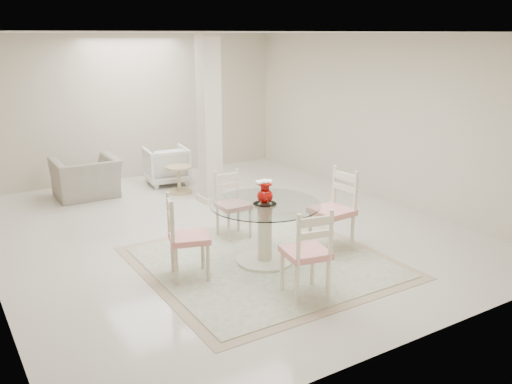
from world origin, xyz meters
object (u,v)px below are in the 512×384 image
dining_chair_east (337,204)px  column (209,120)px  dining_chair_south (309,247)px  dining_chair_north (231,199)px  side_table (179,180)px  red_vase (265,192)px  recliner_taupe (86,178)px  armchair_white (166,165)px  dining_table (265,233)px  dining_chair_west (183,231)px

dining_chair_east → column: bearing=-175.9°
dining_chair_south → dining_chair_north: bearing=-85.6°
side_table → dining_chair_south: bearing=-96.4°
red_vase → side_table: 3.44m
red_vase → recliner_taupe: 4.11m
dining_chair_north → dining_chair_south: size_ratio=0.91×
armchair_white → dining_table: bearing=91.6°
dining_chair_west → armchair_white: size_ratio=1.42×
side_table → dining_table: bearing=-96.3°
dining_chair_east → dining_chair_north: dining_chair_east is taller
dining_chair_north → recliner_taupe: size_ratio=0.96×
red_vase → dining_chair_north: (0.10, 1.01, -0.37)m
dining_chair_west → dining_chair_south: size_ratio=0.98×
dining_table → recliner_taupe: size_ratio=1.27×
dining_chair_north → dining_chair_west: dining_chair_west is taller
dining_table → dining_chair_south: size_ratio=1.20×
dining_chair_north → dining_chair_east: bearing=-49.5°
column → dining_chair_south: 3.79m
armchair_white → recliner_taupe: bearing=11.8°
column → armchair_white: bearing=97.7°
dining_table → recliner_taupe: 4.07m
column → red_vase: 2.72m
dining_table → dining_chair_west: dining_chair_west is taller
dining_chair_east → dining_chair_north: 1.44m
dining_table → dining_chair_south: 1.04m
dining_chair_north → armchair_white: dining_chair_north is taller
column → side_table: (-0.25, 0.73, -1.13)m
column → red_vase: (-0.62, -2.61, -0.45)m
dining_table → side_table: size_ratio=2.79×
recliner_taupe → dining_chair_south: bearing=101.3°
dining_chair_north → dining_chair_west: (-1.12, -0.89, 0.04)m
armchair_white → dining_chair_east: bearing=105.8°
dining_table → dining_chair_south: bearing=-96.6°
side_table → armchair_white: bearing=85.6°
dining_chair_east → recliner_taupe: 4.54m
dining_chair_east → recliner_taupe: size_ratio=1.11×
dining_chair_north → armchair_white: 3.05m
column → recliner_taupe: column is taller
dining_chair_east → dining_chair_south: 1.46m
dining_chair_south → side_table: 4.41m
dining_chair_north → armchair_white: size_ratio=1.32×
dining_chair_south → armchair_white: bearing=-85.5°
dining_table → dining_chair_north: bearing=84.1°
dining_chair_west → recliner_taupe: (-0.06, 3.80, -0.23)m
column → side_table: bearing=108.5°
armchair_white → side_table: bearing=93.2°
dining_chair_south → armchair_white: size_ratio=1.45×
dining_chair_west → side_table: (1.38, 3.23, -0.35)m
dining_chair_east → dining_chair_south: size_ratio=1.05×
column → dining_chair_east: 2.84m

